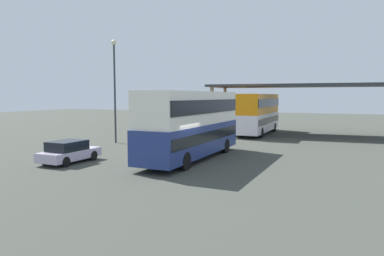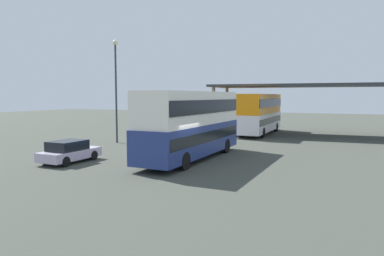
% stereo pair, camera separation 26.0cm
% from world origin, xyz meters
% --- Properties ---
extents(ground_plane, '(140.00, 140.00, 0.00)m').
position_xyz_m(ground_plane, '(0.00, 0.00, 0.00)').
color(ground_plane, '#3D4139').
extents(double_decker_main, '(2.93, 10.69, 4.32)m').
position_xyz_m(double_decker_main, '(-0.22, 2.86, 2.36)').
color(double_decker_main, navy).
rests_on(double_decker_main, ground_plane).
extents(parked_hatchback, '(1.89, 3.87, 1.35)m').
position_xyz_m(parked_hatchback, '(-6.64, -1.18, 0.67)').
color(parked_hatchback, '#B8ACC7').
rests_on(parked_hatchback, ground_plane).
extents(double_decker_near_canopy, '(2.72, 10.79, 4.19)m').
position_xyz_m(double_decker_near_canopy, '(-3.22, 21.69, 2.30)').
color(double_decker_near_canopy, white).
rests_on(double_decker_near_canopy, ground_plane).
extents(double_decker_mid_row, '(2.66, 10.86, 4.24)m').
position_xyz_m(double_decker_mid_row, '(0.51, 19.52, 2.33)').
color(double_decker_mid_row, white).
rests_on(double_decker_mid_row, ground_plane).
extents(depot_canopy, '(21.03, 7.25, 5.24)m').
position_xyz_m(depot_canopy, '(5.78, 20.18, 4.92)').
color(depot_canopy, '#33353A').
rests_on(depot_canopy, ground_plane).
extents(lamppost_tall, '(0.44, 0.44, 8.78)m').
position_xyz_m(lamppost_tall, '(-9.36, 7.62, 5.44)').
color(lamppost_tall, '#33353A').
rests_on(lamppost_tall, ground_plane).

